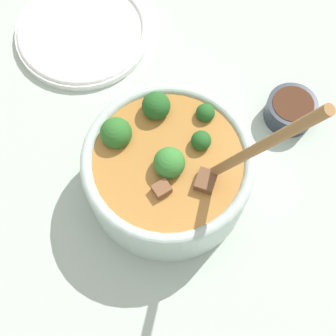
{
  "coord_description": "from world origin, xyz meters",
  "views": [
    {
      "loc": [
        -0.04,
        -0.25,
        0.64
      ],
      "look_at": [
        0.0,
        0.0,
        0.06
      ],
      "focal_mm": 50.0,
      "sensor_mm": 36.0,
      "label": 1
    }
  ],
  "objects": [
    {
      "name": "condiment_bowl",
      "position": [
        0.2,
        0.09,
        0.02
      ],
      "size": [
        0.08,
        0.08,
        0.04
      ],
      "color": "#232833",
      "rests_on": "ground_plane"
    },
    {
      "name": "empty_plate",
      "position": [
        -0.1,
        0.29,
        0.01
      ],
      "size": [
        0.23,
        0.23,
        0.02
      ],
      "color": "white",
      "rests_on": "ground_plane"
    },
    {
      "name": "stew_bowl",
      "position": [
        0.0,
        0.0,
        0.06
      ],
      "size": [
        0.25,
        0.23,
        0.31
      ],
      "color": "#B2C6BC",
      "rests_on": "ground_plane"
    },
    {
      "name": "ground_plane",
      "position": [
        0.0,
        0.0,
        0.0
      ],
      "size": [
        4.0,
        4.0,
        0.0
      ],
      "primitive_type": "plane",
      "color": "#ADBCAD"
    }
  ]
}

